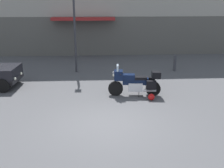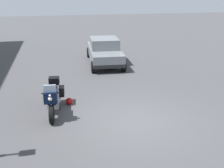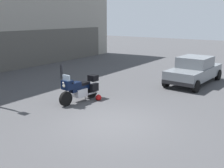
# 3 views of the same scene
# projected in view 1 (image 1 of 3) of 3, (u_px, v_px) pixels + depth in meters

# --- Properties ---
(ground_plane) EXTENTS (80.00, 80.00, 0.00)m
(ground_plane) POSITION_uv_depth(u_px,v_px,m) (107.00, 124.00, 9.15)
(ground_plane) COLOR #424244
(motorcycle) EXTENTS (2.26, 0.82, 1.36)m
(motorcycle) POSITION_uv_depth(u_px,v_px,m) (136.00, 82.00, 11.65)
(motorcycle) COLOR black
(motorcycle) RESTS_ON ground
(helmet) EXTENTS (0.28, 0.28, 0.28)m
(helmet) POSITION_uv_depth(u_px,v_px,m) (151.00, 97.00, 11.26)
(helmet) COLOR #990C0C
(helmet) RESTS_ON ground
(streetlamp_curbside) EXTENTS (0.28, 0.94, 4.93)m
(streetlamp_curbside) POSITION_uv_depth(u_px,v_px,m) (74.00, 19.00, 14.62)
(streetlamp_curbside) COLOR #2D2D33
(streetlamp_curbside) RESTS_ON ground
(bollard_curbside) EXTENTS (0.16, 0.16, 0.93)m
(bollard_curbside) POSITION_uv_depth(u_px,v_px,m) (175.00, 63.00, 15.75)
(bollard_curbside) COLOR #333338
(bollard_curbside) RESTS_ON ground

